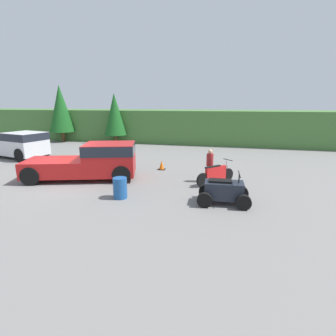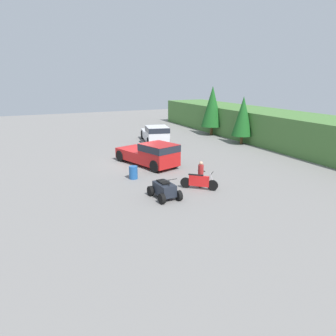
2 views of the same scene
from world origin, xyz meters
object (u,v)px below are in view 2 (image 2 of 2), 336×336
at_px(pickup_truck_red, 151,153).
at_px(dirt_bike, 199,182).
at_px(traffic_cone, 202,168).
at_px(steel_barrel, 133,173).
at_px(rider_person, 201,173).
at_px(pickup_truck_second, 156,134).
at_px(quad_atv, 164,190).

bearing_deg(pickup_truck_red, dirt_bike, -12.17).
xyz_separation_m(traffic_cone, steel_barrel, (-0.41, -5.13, 0.19)).
xyz_separation_m(rider_person, steel_barrel, (-3.42, -3.27, -0.47)).
bearing_deg(pickup_truck_second, rider_person, 0.89).
bearing_deg(steel_barrel, pickup_truck_red, 137.34).
distance_m(rider_person, steel_barrel, 4.75).
height_order(pickup_truck_red, rider_person, pickup_truck_red).
distance_m(quad_atv, rider_person, 3.00).
relative_size(traffic_cone, steel_barrel, 0.62).
bearing_deg(rider_person, pickup_truck_second, 137.66).
distance_m(rider_person, traffic_cone, 3.60).
xyz_separation_m(dirt_bike, rider_person, (-0.33, 0.30, 0.43)).
bearing_deg(pickup_truck_red, rider_person, -9.02).
bearing_deg(rider_person, steel_barrel, -167.09).
xyz_separation_m(pickup_truck_red, dirt_bike, (6.32, 0.60, -0.51)).
xyz_separation_m(pickup_truck_second, steel_barrel, (10.82, -6.17, -0.55)).
relative_size(pickup_truck_second, dirt_bike, 3.27).
bearing_deg(rider_person, pickup_truck_red, 157.76).
height_order(pickup_truck_second, quad_atv, pickup_truck_second).
bearing_deg(dirt_bike, traffic_cone, 99.62).
xyz_separation_m(pickup_truck_red, traffic_cone, (2.97, 2.76, -0.74)).
distance_m(pickup_truck_red, quad_atv, 7.09).
bearing_deg(quad_atv, dirt_bike, 97.27).
relative_size(pickup_truck_red, traffic_cone, 10.83).
relative_size(quad_atv, traffic_cone, 3.81).
distance_m(quad_atv, traffic_cone, 6.08).
distance_m(pickup_truck_second, steel_barrel, 12.47).
distance_m(pickup_truck_second, rider_person, 14.53).
xyz_separation_m(quad_atv, rider_person, (-0.82, 2.86, 0.41)).
relative_size(rider_person, traffic_cone, 3.03).
distance_m(dirt_bike, steel_barrel, 4.78).
height_order(pickup_truck_second, steel_barrel, pickup_truck_second).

